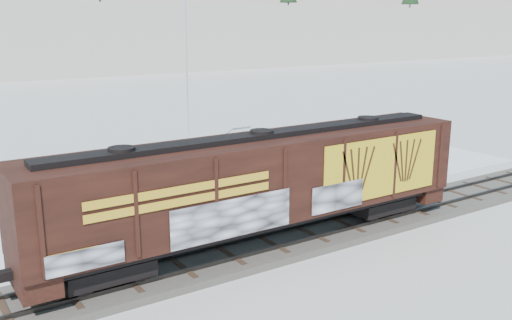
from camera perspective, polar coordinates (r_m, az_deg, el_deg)
ground at (r=24.45m, az=5.24°, el=-7.83°), size 500.00×500.00×0.00m
rail_track at (r=24.40m, az=5.25°, el=-7.51°), size 50.00×3.40×0.43m
parking_strip at (r=30.32m, az=-3.63°, el=-3.47°), size 40.00×8.00×0.03m
hopper_railcar at (r=22.17m, az=0.57°, el=-2.18°), size 18.54×3.06×4.39m
flagpole at (r=36.91m, az=-6.77°, el=7.08°), size 2.30×0.90×12.64m
car_silver at (r=28.69m, az=-6.38°, el=-3.02°), size 4.49×3.10×1.42m
car_white at (r=32.00m, az=2.68°, el=-1.04°), size 5.04×2.82×1.57m
car_dark at (r=31.10m, az=-1.63°, el=-1.73°), size 4.52×1.93×1.30m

